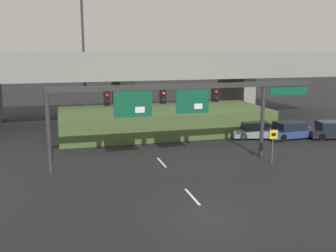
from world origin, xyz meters
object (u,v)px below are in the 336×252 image
(signal_gantry, at_px, (180,99))
(speed_limit_sign, at_px, (273,141))
(parked_sedan_far_right, at_px, (332,130))
(parked_sedan_near_right, at_px, (256,130))
(parked_sedan_mid_right, at_px, (291,131))
(highway_light_pole_near, at_px, (83,47))

(signal_gantry, height_order, speed_limit_sign, signal_gantry)
(signal_gantry, distance_m, parked_sedan_far_right, 15.99)
(parked_sedan_near_right, xyz_separation_m, parked_sedan_mid_right, (2.93, -0.85, 0.00))
(speed_limit_sign, height_order, highway_light_pole_near, highway_light_pole_near)
(parked_sedan_near_right, height_order, parked_sedan_far_right, parked_sedan_far_right)
(speed_limit_sign, xyz_separation_m, parked_sedan_mid_right, (5.52, 6.48, -0.89))
(highway_light_pole_near, distance_m, parked_sedan_mid_right, 20.58)
(parked_sedan_near_right, relative_size, parked_sedan_far_right, 0.97)
(signal_gantry, height_order, parked_sedan_far_right, signal_gantry)
(speed_limit_sign, bearing_deg, parked_sedan_near_right, 70.59)
(parked_sedan_near_right, bearing_deg, speed_limit_sign, -95.63)
(parked_sedan_mid_right, bearing_deg, parked_sedan_far_right, -20.28)
(speed_limit_sign, distance_m, parked_sedan_far_right, 10.59)
(parked_sedan_far_right, bearing_deg, parked_sedan_mid_right, 175.91)
(highway_light_pole_near, bearing_deg, parked_sedan_far_right, -26.57)
(highway_light_pole_near, relative_size, parked_sedan_far_right, 3.21)
(highway_light_pole_near, xyz_separation_m, parked_sedan_far_right, (20.42, -10.21, -7.18))
(parked_sedan_near_right, relative_size, parked_sedan_mid_right, 0.94)
(signal_gantry, bearing_deg, parked_sedan_mid_right, 22.15)
(signal_gantry, relative_size, highway_light_pole_near, 1.22)
(parked_sedan_near_right, xyz_separation_m, parked_sedan_far_right, (6.42, -1.83, 0.02))
(speed_limit_sign, distance_m, parked_sedan_near_right, 7.82)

